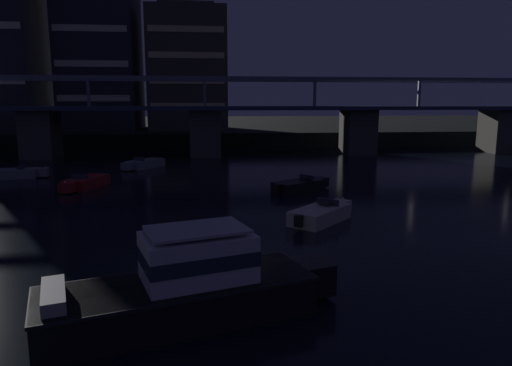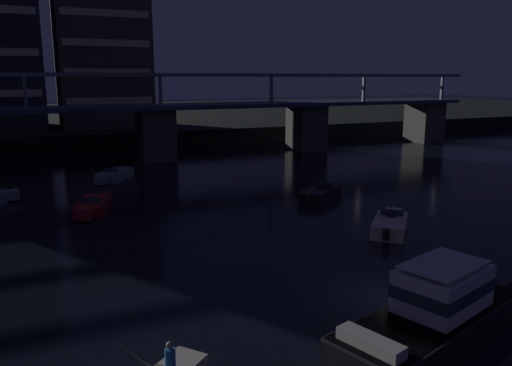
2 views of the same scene
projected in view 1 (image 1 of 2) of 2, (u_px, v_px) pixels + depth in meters
The scene contains 12 objects.
ground_plane at pixel (214, 277), 17.30m from camera, with size 400.00×400.00×0.00m, color black.
far_riverbank at pixel (204, 127), 103.10m from camera, with size 240.00×80.00×2.20m, color black.
river_bridge at pixel (205, 123), 55.63m from camera, with size 82.52×6.40×9.38m.
tower_west_low at pixel (0, 4), 64.84m from camera, with size 9.88×11.83×36.06m.
tower_west_tall at pixel (101, 50), 72.06m from camera, with size 11.11×13.96×24.89m.
tower_central at pixel (188, 69), 73.20m from camera, with size 12.08×10.16×19.18m.
cabin_cruiser_near_left at pixel (189, 285), 13.83m from camera, with size 9.34×4.91×2.79m.
speedboat_near_center at pixel (301, 186), 33.91m from camera, with size 4.76×3.87×1.16m.
speedboat_near_right at pixel (16, 173), 39.74m from camera, with size 5.23×2.23×1.16m.
speedboat_mid_left at pixel (85, 183), 35.18m from camera, with size 2.99×5.12×1.16m.
speedboat_mid_center at pixel (322, 214), 25.33m from camera, with size 4.36×4.41×1.16m.
speedboat_far_left at pixel (144, 164), 45.86m from camera, with size 3.96×4.71×1.16m.
Camera 1 is at (-0.33, -16.50, 6.46)m, focal length 32.35 mm.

